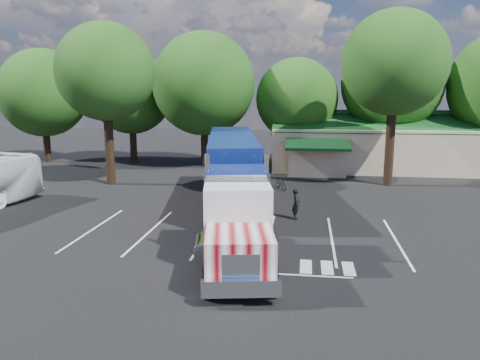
# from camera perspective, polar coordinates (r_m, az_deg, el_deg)

# --- Properties ---
(ground) EXTENTS (120.00, 120.00, 0.00)m
(ground) POSITION_cam_1_polar(r_m,az_deg,el_deg) (30.55, -1.56, -3.22)
(ground) COLOR black
(ground) RESTS_ON ground
(event_hall) EXTENTS (24.20, 14.12, 5.55)m
(event_hall) POSITION_cam_1_polar(r_m,az_deg,el_deg) (48.12, 18.52, 4.09)
(event_hall) COLOR #C7B694
(event_hall) RESTS_ON ground
(tree_row_a) EXTENTS (9.00, 9.00, 11.68)m
(tree_row_a) POSITION_cam_1_polar(r_m,az_deg,el_deg) (53.05, -22.88, 9.75)
(tree_row_a) COLOR black
(tree_row_a) RESTS_ON ground
(tree_row_b) EXTENTS (8.40, 8.40, 11.35)m
(tree_row_b) POSITION_cam_1_polar(r_m,az_deg,el_deg) (50.32, -13.12, 10.26)
(tree_row_b) COLOR black
(tree_row_b) RESTS_ON ground
(tree_row_c) EXTENTS (10.00, 10.00, 13.05)m
(tree_row_c) POSITION_cam_1_polar(r_m,az_deg,el_deg) (46.49, -4.45, 11.59)
(tree_row_c) COLOR black
(tree_row_c) RESTS_ON ground
(tree_row_d) EXTENTS (8.00, 8.00, 10.60)m
(tree_row_d) POSITION_cam_1_polar(r_m,az_deg,el_deg) (46.73, 6.93, 9.76)
(tree_row_d) COLOR black
(tree_row_d) RESTS_ON ground
(tree_row_e) EXTENTS (9.60, 9.60, 12.90)m
(tree_row_e) POSITION_cam_1_polar(r_m,az_deg,el_deg) (47.90, 18.02, 11.14)
(tree_row_e) COLOR black
(tree_row_e) RESTS_ON ground
(tree_near_left) EXTENTS (7.60, 7.60, 12.65)m
(tree_near_left) POSITION_cam_1_polar(r_m,az_deg,el_deg) (38.47, -16.08, 12.52)
(tree_near_left) COLOR black
(tree_near_left) RESTS_ON ground
(tree_near_right) EXTENTS (8.00, 8.00, 13.50)m
(tree_near_right) POSITION_cam_1_polar(r_m,az_deg,el_deg) (38.33, 18.34, 13.37)
(tree_near_right) COLOR black
(tree_near_right) RESTS_ON ground
(semi_truck) EXTENTS (6.74, 22.94, 4.78)m
(semi_truck) POSITION_cam_1_polar(r_m,az_deg,el_deg) (27.93, -0.84, 1.11)
(semi_truck) COLOR black
(semi_truck) RESTS_ON ground
(woman) EXTENTS (0.46, 0.69, 1.84)m
(woman) POSITION_cam_1_polar(r_m,az_deg,el_deg) (27.50, 6.85, -2.92)
(woman) COLOR black
(woman) RESTS_ON ground
(bicycle) EXTENTS (1.42, 2.02, 1.01)m
(bicycle) POSITION_cam_1_polar(r_m,az_deg,el_deg) (35.81, 5.08, -0.33)
(bicycle) COLOR black
(bicycle) RESTS_ON ground
(silver_sedan) EXTENTS (4.45, 2.33, 1.40)m
(silver_sedan) POSITION_cam_1_polar(r_m,az_deg,el_deg) (42.05, 9.08, 1.52)
(silver_sedan) COLOR #9B9CA3
(silver_sedan) RESTS_ON ground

